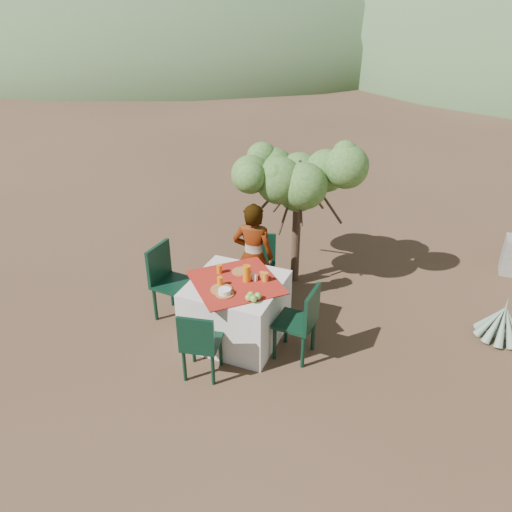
{
  "coord_description": "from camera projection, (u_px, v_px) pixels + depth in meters",
  "views": [
    {
      "loc": [
        1.39,
        -3.93,
        3.71
      ],
      "look_at": [
        -0.57,
        0.87,
        0.91
      ],
      "focal_mm": 35.0,
      "sensor_mm": 36.0,
      "label": 1
    }
  ],
  "objects": [
    {
      "name": "chair_left",
      "position": [
        168.0,
        278.0,
        6.18
      ],
      "size": [
        0.48,
        0.48,
        0.97
      ],
      "rotation": [
        0.0,
        0.0,
        1.5
      ],
      "color": "black",
      "rests_on": "ground"
    },
    {
      "name": "chair_right",
      "position": [
        302.0,
        320.0,
        5.47
      ],
      "size": [
        0.44,
        0.44,
        0.9
      ],
      "rotation": [
        0.0,
        0.0,
        4.66
      ],
      "color": "black",
      "rests_on": "ground"
    },
    {
      "name": "chair_near",
      "position": [
        200.0,
        343.0,
        5.18
      ],
      "size": [
        0.45,
        0.45,
        0.83
      ],
      "rotation": [
        0.0,
        0.0,
        3.33
      ],
      "color": "black",
      "rests_on": "ground"
    },
    {
      "name": "glass_near",
      "position": [
        220.0,
        281.0,
        5.58
      ],
      "size": [
        0.06,
        0.06,
        0.1
      ],
      "primitive_type": "cylinder",
      "color": "orange",
      "rests_on": "table"
    },
    {
      "name": "person",
      "position": [
        253.0,
        257.0,
        6.29
      ],
      "size": [
        0.57,
        0.42,
        1.44
      ],
      "primitive_type": "imported",
      "rotation": [
        0.0,
        0.0,
        3.3
      ],
      "color": "#8C6651",
      "rests_on": "ground"
    },
    {
      "name": "agave",
      "position": [
        502.0,
        323.0,
        5.91
      ],
      "size": [
        0.58,
        0.59,
        0.62
      ],
      "rotation": [
        0.0,
        0.0,
        0.29
      ],
      "color": "gray",
      "rests_on": "ground"
    },
    {
      "name": "plate_near",
      "position": [
        221.0,
        289.0,
        5.51
      ],
      "size": [
        0.25,
        0.25,
        0.01
      ],
      "primitive_type": "cylinder",
      "color": "brown",
      "rests_on": "table"
    },
    {
      "name": "hill_near_left",
      "position": [
        185.0,
        46.0,
        35.85
      ],
      "size": [
        40.0,
        40.0,
        16.0
      ],
      "primitive_type": "ellipsoid",
      "color": "#2F4A2A",
      "rests_on": "ground"
    },
    {
      "name": "chair_far",
      "position": [
        260.0,
        263.0,
        6.62
      ],
      "size": [
        0.5,
        0.5,
        0.87
      ],
      "rotation": [
        0.0,
        0.0,
        0.31
      ],
      "color": "black",
      "rests_on": "ground"
    },
    {
      "name": "shrub_tree",
      "position": [
        304.0,
        185.0,
        6.54
      ],
      "size": [
        1.53,
        1.51,
        1.8
      ],
      "color": "#412E20",
      "rests_on": "ground"
    },
    {
      "name": "juice_pitcher",
      "position": [
        247.0,
        273.0,
        5.64
      ],
      "size": [
        0.09,
        0.09,
        0.2
      ],
      "primitive_type": "cylinder",
      "color": "orange",
      "rests_on": "table"
    },
    {
      "name": "bowl_plate",
      "position": [
        225.0,
        294.0,
        5.44
      ],
      "size": [
        0.21,
        0.21,
        0.01
      ],
      "primitive_type": "cylinder",
      "color": "brown",
      "rests_on": "table"
    },
    {
      "name": "jar_left",
      "position": [
        265.0,
        277.0,
        5.66
      ],
      "size": [
        0.07,
        0.07,
        0.11
      ],
      "primitive_type": "cylinder",
      "color": "orange",
      "rests_on": "table"
    },
    {
      "name": "plate_far",
      "position": [
        241.0,
        271.0,
        5.86
      ],
      "size": [
        0.22,
        0.22,
        0.01
      ],
      "primitive_type": "cylinder",
      "color": "brown",
      "rests_on": "table"
    },
    {
      "name": "jar_right",
      "position": [
        262.0,
        276.0,
        5.7
      ],
      "size": [
        0.06,
        0.06,
        0.09
      ],
      "primitive_type": "cylinder",
      "color": "orange",
      "rests_on": "table"
    },
    {
      "name": "table",
      "position": [
        236.0,
        310.0,
        5.85
      ],
      "size": [
        1.3,
        1.3,
        0.76
      ],
      "color": "silver",
      "rests_on": "ground"
    },
    {
      "name": "white_bowl",
      "position": [
        225.0,
        291.0,
        5.42
      ],
      "size": [
        0.14,
        0.14,
        0.05
      ],
      "primitive_type": "cylinder",
      "color": "white",
      "rests_on": "bowl_plate"
    },
    {
      "name": "napkin_holder",
      "position": [
        254.0,
        277.0,
        5.68
      ],
      "size": [
        0.07,
        0.05,
        0.08
      ],
      "primitive_type": "cube",
      "rotation": [
        0.0,
        0.0,
        -0.25
      ],
      "color": "white",
      "rests_on": "table"
    },
    {
      "name": "hill_far_center",
      "position": [
        420.0,
        30.0,
        49.11
      ],
      "size": [
        60.0,
        60.0,
        24.0
      ],
      "primitive_type": "ellipsoid",
      "color": "slate",
      "rests_on": "ground"
    },
    {
      "name": "fruit_cluster",
      "position": [
        253.0,
        297.0,
        5.32
      ],
      "size": [
        0.16,
        0.15,
        0.08
      ],
      "color": "olive",
      "rests_on": "table"
    },
    {
      "name": "ground",
      "position": [
        274.0,
        374.0,
        5.43
      ],
      "size": [
        160.0,
        160.0,
        0.0
      ],
      "primitive_type": "plane",
      "color": "#3B271B",
      "rests_on": "ground"
    },
    {
      "name": "glass_far",
      "position": [
        219.0,
        269.0,
        5.82
      ],
      "size": [
        0.06,
        0.06,
        0.1
      ],
      "primitive_type": "cylinder",
      "color": "orange",
      "rests_on": "table"
    }
  ]
}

